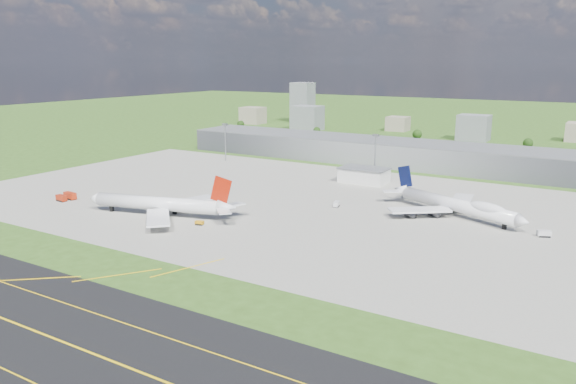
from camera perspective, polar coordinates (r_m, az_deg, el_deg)
The scene contains 23 objects.
ground at distance 370.85m, azimuth 9.42°, elevation 2.53°, with size 1400.00×1400.00×0.00m, color #325019.
taxiway at distance 170.42m, azimuth -26.56°, elevation -11.60°, with size 1400.00×60.00×0.06m, color black.
apron at distance 269.30m, azimuth 2.54°, elevation -1.32°, with size 360.00×190.00×0.08m, color gray.
terminal at distance 383.35m, azimuth 10.31°, elevation 3.98°, with size 300.00×42.00×15.00m, color gray.
ops_building at distance 320.99m, azimuth 7.73°, elevation 1.67°, with size 26.00×16.00×8.00m, color silver.
mast_west at distance 387.35m, azimuth -6.40°, elevation 5.73°, with size 3.50×2.00×25.90m.
mast_center at distance 332.21m, azimuth 8.85°, elevation 4.42°, with size 3.50×2.00×25.90m.
airliner_red_twin at distance 254.90m, azimuth -12.63°, elevation -1.25°, with size 71.77×54.93×19.97m.
airliner_blue_quad at distance 258.80m, azimuth 16.78°, elevation -1.30°, with size 68.44×52.05×18.80m.
fire_truck at distance 300.11m, azimuth -21.26°, elevation -0.38°, with size 8.07×3.98×3.44m.
crash_tender at distance 297.12m, azimuth -22.03°, elevation -0.60°, with size 6.21×3.14×3.16m.
tug_yellow at distance 239.22m, azimuth -8.99°, elevation -3.13°, with size 3.89×2.81×1.75m.
van_white_near at distance 266.19m, azimuth 4.95°, elevation -1.25°, with size 3.36×5.47×2.59m.
van_white_far at distance 242.27m, azimuth 24.57°, elevation -3.88°, with size 5.68×4.32×2.64m.
bldg_far_w at distance 623.19m, azimuth -3.60°, elevation 7.78°, with size 24.00×20.00×18.00m, color gray.
bldg_w at distance 563.59m, azimuth 1.96°, elevation 7.53°, with size 28.00×22.00×24.00m, color slate.
bldg_cw at distance 566.79m, azimuth 11.09°, elevation 6.82°, with size 20.00×18.00×14.00m, color gray.
bldg_c at distance 514.89m, azimuth 18.33°, elevation 6.23°, with size 26.00×20.00×22.00m, color slate.
bldg_tall_w at distance 634.41m, azimuth 1.48°, elevation 9.08°, with size 22.00×20.00×44.00m, color slate.
tree_far_w at distance 571.54m, azimuth -4.82°, elevation 6.89°, with size 7.20×7.20×8.80m.
tree_w at distance 519.50m, azimuth 2.95°, elevation 6.25°, with size 6.75×6.75×8.25m.
tree_c at distance 497.52m, azimuth 12.98°, elevation 5.74°, with size 8.10×8.10×9.90m.
tree_e at distance 472.28m, azimuth 23.20°, elevation 4.59°, with size 7.65×7.65×9.35m.
Camera 1 is at (135.34, -188.61, 67.47)m, focal length 35.00 mm.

